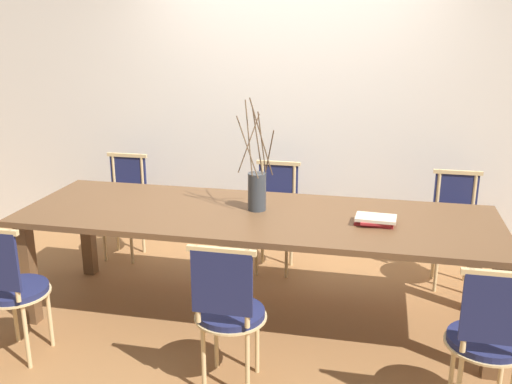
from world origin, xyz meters
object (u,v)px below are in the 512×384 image
vase_centerpiece (257,189)px  dining_table (256,224)px  book_stack (375,220)px  chair_near_center (488,336)px  chair_far_center (455,225)px

vase_centerpiece → dining_table: bearing=-82.6°
vase_centerpiece → book_stack: 0.81m
chair_near_center → vase_centerpiece: size_ratio=1.16×
chair_near_center → book_stack: 1.03m
dining_table → chair_far_center: bearing=31.0°
dining_table → chair_near_center: 1.62m
chair_near_center → chair_far_center: 1.68m
book_stack → vase_centerpiece: bearing=171.5°
chair_far_center → book_stack: size_ratio=3.39×
dining_table → chair_near_center: bearing=-31.4°
chair_far_center → book_stack: chair_far_center is taller
dining_table → vase_centerpiece: bearing=97.4°
vase_centerpiece → book_stack: bearing=-8.5°
dining_table → chair_near_center: size_ratio=3.55×
dining_table → book_stack: (0.79, -0.05, 0.11)m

